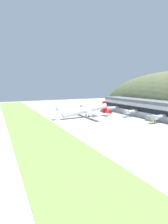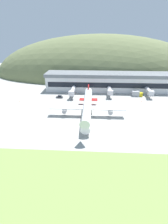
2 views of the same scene
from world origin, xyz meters
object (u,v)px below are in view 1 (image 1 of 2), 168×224
at_px(cargo_airplane, 86,110).
at_px(jetway_2, 158,117).
at_px(traffic_cone_1, 141,122).
at_px(traffic_cone_0, 83,109).
at_px(terminal_building, 146,107).
at_px(service_car_0, 102,111).
at_px(jetway_1, 130,112).
at_px(service_car_1, 82,106).
at_px(jetway_0, 110,108).
at_px(box_truck, 150,119).

bearing_deg(cargo_airplane, jetway_2, 39.14).
bearing_deg(traffic_cone_1, traffic_cone_0, -176.01).
relative_size(jetway_2, cargo_airplane, 0.25).
bearing_deg(terminal_building, service_car_0, -150.97).
height_order(terminal_building, traffic_cone_0, terminal_building).
relative_size(jetway_1, service_car_1, 2.93).
relative_size(traffic_cone_0, traffic_cone_1, 1.00).
bearing_deg(traffic_cone_0, terminal_building, 25.57).
xyz_separation_m(cargo_airplane, traffic_cone_0, (-42.68, 18.25, -4.99)).
xyz_separation_m(jetway_0, traffic_cone_1, (43.81, -6.43, -3.71)).
bearing_deg(service_car_0, jetway_2, 5.06).
xyz_separation_m(terminal_building, jetway_1, (-1.79, -14.45, -3.26)).
xyz_separation_m(jetway_0, traffic_cone_0, (-31.66, -11.69, -3.71)).
bearing_deg(jetway_0, service_car_1, -174.69).
relative_size(jetway_0, jetway_1, 1.25).
bearing_deg(jetway_2, service_car_1, -176.18).
relative_size(service_car_1, box_truck, 0.60).
height_order(terminal_building, jetway_1, terminal_building).
relative_size(jetway_2, traffic_cone_1, 19.84).
bearing_deg(service_car_0, terminal_building, 29.03).
xyz_separation_m(traffic_cone_0, traffic_cone_1, (75.46, 5.26, 0.00)).
height_order(cargo_airplane, traffic_cone_0, cargo_airplane).
relative_size(terminal_building, cargo_airplane, 2.02).
bearing_deg(service_car_0, cargo_airplane, -54.37).
xyz_separation_m(terminal_building, traffic_cone_1, (17.38, -22.53, -6.97)).
distance_m(box_truck, traffic_cone_0, 76.12).
distance_m(jetway_0, jetway_2, 50.41).
bearing_deg(jetway_0, jetway_2, 2.36).
bearing_deg(service_car_0, service_car_1, -177.95).
distance_m(jetway_2, traffic_cone_1, 11.36).
distance_m(jetway_1, box_truck, 18.56).
distance_m(service_car_1, box_truck, 92.60).
xyz_separation_m(cargo_airplane, service_car_1, (-60.31, 25.36, -4.69)).
bearing_deg(traffic_cone_0, traffic_cone_1, 3.99).
xyz_separation_m(jetway_2, box_truck, (-7.40, 1.20, -2.40)).
height_order(service_car_0, traffic_cone_1, service_car_0).
relative_size(jetway_0, service_car_0, 3.45).
xyz_separation_m(jetway_0, jetway_2, (50.36, 2.07, -0.00)).
relative_size(box_truck, traffic_cone_0, 12.12).
distance_m(terminal_building, jetway_1, 14.93).
distance_m(terminal_building, box_truck, 21.68).
bearing_deg(service_car_1, jetway_1, 4.82).
bearing_deg(box_truck, traffic_cone_0, -168.66).
height_order(cargo_airplane, service_car_0, cargo_airplane).
height_order(terminal_building, service_car_1, terminal_building).
bearing_deg(traffic_cone_0, cargo_airplane, -23.15).
relative_size(terminal_building, box_truck, 13.44).
height_order(jetway_2, traffic_cone_1, jetway_2).
bearing_deg(cargo_airplane, jetway_0, 110.20).
bearing_deg(jetway_0, traffic_cone_1, -8.35).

